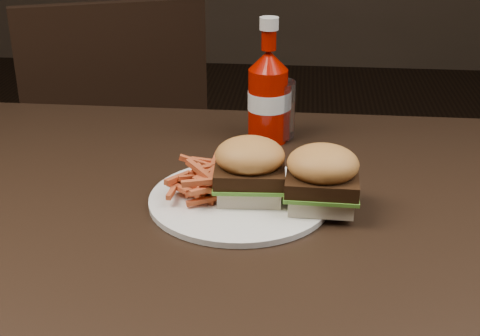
# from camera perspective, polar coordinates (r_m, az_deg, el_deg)

# --- Properties ---
(dining_table) EXTENTS (1.20, 0.80, 0.04)m
(dining_table) POSITION_cam_1_polar(r_m,az_deg,el_deg) (0.96, -1.54, -4.05)
(dining_table) COLOR black
(dining_table) RESTS_ON ground
(chair_far) EXTENTS (0.59, 0.59, 0.04)m
(chair_far) POSITION_cam_1_polar(r_m,az_deg,el_deg) (1.89, -10.71, 0.14)
(chair_far) COLOR black
(chair_far) RESTS_ON ground
(plate) EXTENTS (0.26, 0.26, 0.01)m
(plate) POSITION_cam_1_polar(r_m,az_deg,el_deg) (0.95, -0.06, -2.72)
(plate) COLOR white
(plate) RESTS_ON dining_table
(sandwich_half_a) EXTENTS (0.09, 0.09, 0.02)m
(sandwich_half_a) POSITION_cam_1_polar(r_m,az_deg,el_deg) (0.95, 0.82, -1.79)
(sandwich_half_a) COLOR beige
(sandwich_half_a) RESTS_ON plate
(sandwich_half_b) EXTENTS (0.09, 0.08, 0.02)m
(sandwich_half_b) POSITION_cam_1_polar(r_m,az_deg,el_deg) (0.93, 6.94, -2.55)
(sandwich_half_b) COLOR beige
(sandwich_half_b) RESTS_ON plate
(fries_pile) EXTENTS (0.10, 0.10, 0.04)m
(fries_pile) POSITION_cam_1_polar(r_m,az_deg,el_deg) (0.95, -2.90, -0.97)
(fries_pile) COLOR #C15327
(fries_pile) RESTS_ON plate
(ketchup_bottle) EXTENTS (0.08, 0.08, 0.13)m
(ketchup_bottle) POSITION_cam_1_polar(r_m,az_deg,el_deg) (1.15, 2.37, 5.15)
(ketchup_bottle) COLOR #9C0B00
(ketchup_bottle) RESTS_ON dining_table
(tumbler) EXTENTS (0.07, 0.07, 0.10)m
(tumbler) POSITION_cam_1_polar(r_m,az_deg,el_deg) (1.16, 3.18, 5.05)
(tumbler) COLOR white
(tumbler) RESTS_ON dining_table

